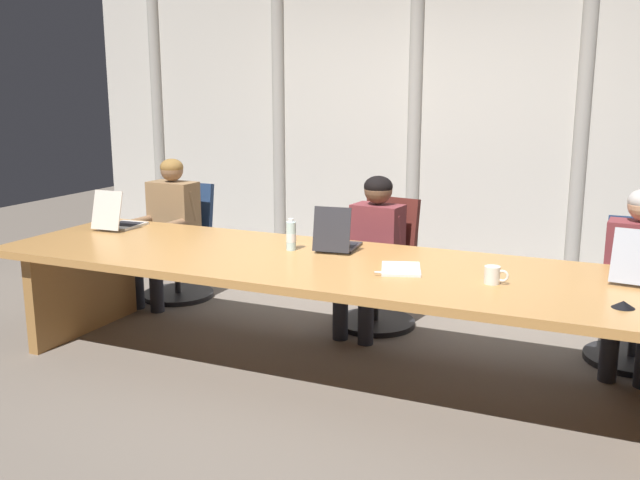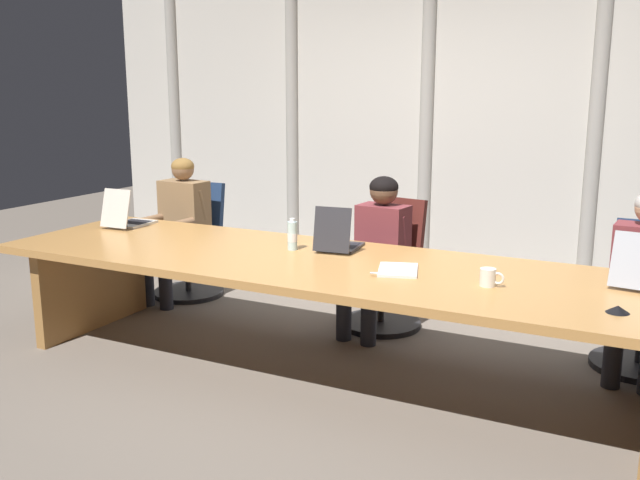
{
  "view_description": "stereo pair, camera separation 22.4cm",
  "coord_description": "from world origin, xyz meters",
  "px_view_note": "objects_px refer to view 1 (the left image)",
  "views": [
    {
      "loc": [
        1.68,
        -3.81,
        1.77
      ],
      "look_at": [
        -0.07,
        0.11,
        0.83
      ],
      "focal_mm": 39.62,
      "sensor_mm": 36.0,
      "label": 1
    },
    {
      "loc": [
        1.89,
        -3.71,
        1.77
      ],
      "look_at": [
        -0.07,
        0.11,
        0.83
      ],
      "focal_mm": 39.62,
      "sensor_mm": 36.0,
      "label": 2
    }
  ],
  "objects_px": {
    "laptop_left_mid": "(337,241)",
    "office_chair_center": "(636,309)",
    "conference_mic_left_side": "(623,304)",
    "person_left_end": "(168,222)",
    "person_left_mid": "(372,244)",
    "laptop_left_end": "(119,221)",
    "office_chair_left_end": "(180,255)",
    "laptop_center": "(637,270)",
    "coffee_mug_near": "(493,275)",
    "office_chair_left_mid": "(380,278)",
    "person_center": "(638,268)",
    "spiral_notepad": "(401,269)",
    "water_bottle_primary": "(291,236)"
  },
  "relations": [
    {
      "from": "water_bottle_primary",
      "to": "conference_mic_left_side",
      "type": "bearing_deg",
      "value": -12.5
    },
    {
      "from": "laptop_center",
      "to": "person_left_mid",
      "type": "distance_m",
      "value": 1.84
    },
    {
      "from": "laptop_left_end",
      "to": "office_chair_left_end",
      "type": "height_order",
      "value": "laptop_left_end"
    },
    {
      "from": "person_left_end",
      "to": "person_left_mid",
      "type": "bearing_deg",
      "value": 92.69
    },
    {
      "from": "laptop_left_end",
      "to": "conference_mic_left_side",
      "type": "height_order",
      "value": "laptop_left_end"
    },
    {
      "from": "laptop_center",
      "to": "spiral_notepad",
      "type": "height_order",
      "value": "laptop_center"
    },
    {
      "from": "water_bottle_primary",
      "to": "office_chair_center",
      "type": "bearing_deg",
      "value": 22.57
    },
    {
      "from": "laptop_left_end",
      "to": "office_chair_left_end",
      "type": "distance_m",
      "value": 0.86
    },
    {
      "from": "person_left_end",
      "to": "office_chair_left_mid",
      "type": "bearing_deg",
      "value": 97.8
    },
    {
      "from": "office_chair_left_end",
      "to": "spiral_notepad",
      "type": "relative_size",
      "value": 2.67
    },
    {
      "from": "laptop_center",
      "to": "office_chair_left_mid",
      "type": "relative_size",
      "value": 0.46
    },
    {
      "from": "laptop_left_mid",
      "to": "spiral_notepad",
      "type": "distance_m",
      "value": 0.63
    },
    {
      "from": "coffee_mug_near",
      "to": "laptop_left_mid",
      "type": "bearing_deg",
      "value": 159.74
    },
    {
      "from": "office_chair_left_end",
      "to": "person_center",
      "type": "distance_m",
      "value": 3.56
    },
    {
      "from": "laptop_center",
      "to": "office_chair_center",
      "type": "xyz_separation_m",
      "value": [
        0.02,
        0.73,
        -0.44
      ]
    },
    {
      "from": "laptop_left_mid",
      "to": "office_chair_left_end",
      "type": "xyz_separation_m",
      "value": [
        -1.75,
        0.74,
        -0.43
      ]
    },
    {
      "from": "laptop_left_mid",
      "to": "conference_mic_left_side",
      "type": "distance_m",
      "value": 1.82
    },
    {
      "from": "person_left_end",
      "to": "coffee_mug_near",
      "type": "xyz_separation_m",
      "value": [
        2.83,
        -0.98,
        0.11
      ]
    },
    {
      "from": "laptop_left_mid",
      "to": "office_chair_center",
      "type": "xyz_separation_m",
      "value": [
        1.81,
        0.73,
        -0.44
      ]
    },
    {
      "from": "laptop_left_end",
      "to": "coffee_mug_near",
      "type": "height_order",
      "value": "laptop_left_end"
    },
    {
      "from": "office_chair_center",
      "to": "person_left_end",
      "type": "distance_m",
      "value": 3.58
    },
    {
      "from": "person_left_mid",
      "to": "person_center",
      "type": "bearing_deg",
      "value": 96.03
    },
    {
      "from": "office_chair_center",
      "to": "spiral_notepad",
      "type": "height_order",
      "value": "office_chair_center"
    },
    {
      "from": "office_chair_left_mid",
      "to": "person_left_end",
      "type": "xyz_separation_m",
      "value": [
        -1.8,
        -0.15,
        0.32
      ]
    },
    {
      "from": "conference_mic_left_side",
      "to": "spiral_notepad",
      "type": "xyz_separation_m",
      "value": [
        -1.19,
        0.24,
        -0.01
      ]
    },
    {
      "from": "laptop_center",
      "to": "coffee_mug_near",
      "type": "height_order",
      "value": "laptop_center"
    },
    {
      "from": "office_chair_left_end",
      "to": "office_chair_center",
      "type": "bearing_deg",
      "value": 91.28
    },
    {
      "from": "person_left_mid",
      "to": "person_center",
      "type": "relative_size",
      "value": 0.99
    },
    {
      "from": "conference_mic_left_side",
      "to": "spiral_notepad",
      "type": "distance_m",
      "value": 1.21
    },
    {
      "from": "person_left_mid",
      "to": "coffee_mug_near",
      "type": "distance_m",
      "value": 1.43
    },
    {
      "from": "laptop_left_end",
      "to": "coffee_mug_near",
      "type": "xyz_separation_m",
      "value": [
        2.84,
        -0.39,
        -0.01
      ]
    },
    {
      "from": "water_bottle_primary",
      "to": "person_center",
      "type": "bearing_deg",
      "value": 18.95
    },
    {
      "from": "conference_mic_left_side",
      "to": "coffee_mug_near",
      "type": "bearing_deg",
      "value": 165.14
    },
    {
      "from": "person_center",
      "to": "conference_mic_left_side",
      "type": "relative_size",
      "value": 10.38
    },
    {
      "from": "office_chair_left_end",
      "to": "spiral_notepad",
      "type": "bearing_deg",
      "value": 66.29
    },
    {
      "from": "spiral_notepad",
      "to": "water_bottle_primary",
      "type": "bearing_deg",
      "value": 147.44
    },
    {
      "from": "person_left_end",
      "to": "conference_mic_left_side",
      "type": "height_order",
      "value": "person_left_end"
    },
    {
      "from": "spiral_notepad",
      "to": "laptop_center",
      "type": "bearing_deg",
      "value": -3.15
    },
    {
      "from": "office_chair_center",
      "to": "coffee_mug_near",
      "type": "distance_m",
      "value": 1.41
    },
    {
      "from": "laptop_left_end",
      "to": "office_chair_left_mid",
      "type": "bearing_deg",
      "value": -70.18
    },
    {
      "from": "person_left_mid",
      "to": "person_center",
      "type": "distance_m",
      "value": 1.76
    },
    {
      "from": "office_chair_center",
      "to": "person_left_mid",
      "type": "bearing_deg",
      "value": -85.26
    },
    {
      "from": "laptop_center",
      "to": "person_left_end",
      "type": "height_order",
      "value": "person_left_end"
    },
    {
      "from": "laptop_left_end",
      "to": "laptop_left_mid",
      "type": "relative_size",
      "value": 1.03
    },
    {
      "from": "laptop_left_end",
      "to": "office_chair_center",
      "type": "xyz_separation_m",
      "value": [
        3.57,
        0.74,
        -0.44
      ]
    },
    {
      "from": "office_chair_center",
      "to": "water_bottle_primary",
      "type": "bearing_deg",
      "value": -67.81
    },
    {
      "from": "office_chair_center",
      "to": "conference_mic_left_side",
      "type": "relative_size",
      "value": 8.37
    },
    {
      "from": "laptop_center",
      "to": "person_left_end",
      "type": "distance_m",
      "value": 3.58
    },
    {
      "from": "office_chair_left_mid",
      "to": "conference_mic_left_side",
      "type": "height_order",
      "value": "office_chair_left_mid"
    },
    {
      "from": "laptop_left_end",
      "to": "office_chair_center",
      "type": "height_order",
      "value": "laptop_left_end"
    }
  ]
}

